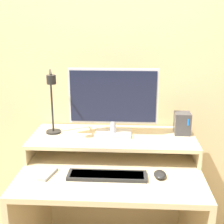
{
  "coord_description": "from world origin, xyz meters",
  "views": [
    {
      "loc": [
        0.1,
        -1.26,
        1.56
      ],
      "look_at": [
        0.0,
        0.41,
        1.06
      ],
      "focal_mm": 50.0,
      "sensor_mm": 36.0,
      "label": 1
    }
  ],
  "objects_px": {
    "remote_control": "(48,174)",
    "router_dock": "(182,123)",
    "monitor": "(114,100)",
    "mouse": "(160,175)",
    "desk_lamp": "(52,102)",
    "keyboard": "(107,175)"
  },
  "relations": [
    {
      "from": "router_dock",
      "to": "desk_lamp",
      "type": "bearing_deg",
      "value": -172.61
    },
    {
      "from": "remote_control",
      "to": "desk_lamp",
      "type": "bearing_deg",
      "value": 94.78
    },
    {
      "from": "monitor",
      "to": "desk_lamp",
      "type": "distance_m",
      "value": 0.37
    },
    {
      "from": "monitor",
      "to": "mouse",
      "type": "relative_size",
      "value": 5.71
    },
    {
      "from": "keyboard",
      "to": "remote_control",
      "type": "distance_m",
      "value": 0.32
    },
    {
      "from": "desk_lamp",
      "to": "mouse",
      "type": "distance_m",
      "value": 0.75
    },
    {
      "from": "mouse",
      "to": "keyboard",
      "type": "bearing_deg",
      "value": -176.74
    },
    {
      "from": "monitor",
      "to": "keyboard",
      "type": "distance_m",
      "value": 0.46
    },
    {
      "from": "mouse",
      "to": "router_dock",
      "type": "bearing_deg",
      "value": 65.39
    },
    {
      "from": "desk_lamp",
      "to": "remote_control",
      "type": "height_order",
      "value": "desk_lamp"
    },
    {
      "from": "desk_lamp",
      "to": "monitor",
      "type": "bearing_deg",
      "value": 9.18
    },
    {
      "from": "monitor",
      "to": "remote_control",
      "type": "height_order",
      "value": "monitor"
    },
    {
      "from": "remote_control",
      "to": "router_dock",
      "type": "bearing_deg",
      "value": 25.71
    },
    {
      "from": "remote_control",
      "to": "mouse",
      "type": "bearing_deg",
      "value": 1.5
    },
    {
      "from": "monitor",
      "to": "router_dock",
      "type": "bearing_deg",
      "value": 5.85
    },
    {
      "from": "desk_lamp",
      "to": "mouse",
      "type": "xyz_separation_m",
      "value": [
        0.63,
        -0.25,
        -0.33
      ]
    },
    {
      "from": "desk_lamp",
      "to": "router_dock",
      "type": "bearing_deg",
      "value": 7.39
    },
    {
      "from": "mouse",
      "to": "remote_control",
      "type": "xyz_separation_m",
      "value": [
        -0.6,
        -0.02,
        -0.01
      ]
    },
    {
      "from": "monitor",
      "to": "remote_control",
      "type": "xyz_separation_m",
      "value": [
        -0.34,
        -0.33,
        -0.33
      ]
    },
    {
      "from": "monitor",
      "to": "router_dock",
      "type": "distance_m",
      "value": 0.45
    },
    {
      "from": "remote_control",
      "to": "monitor",
      "type": "bearing_deg",
      "value": 43.66
    },
    {
      "from": "monitor",
      "to": "mouse",
      "type": "xyz_separation_m",
      "value": [
        0.26,
        -0.31,
        -0.32
      ]
    }
  ]
}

